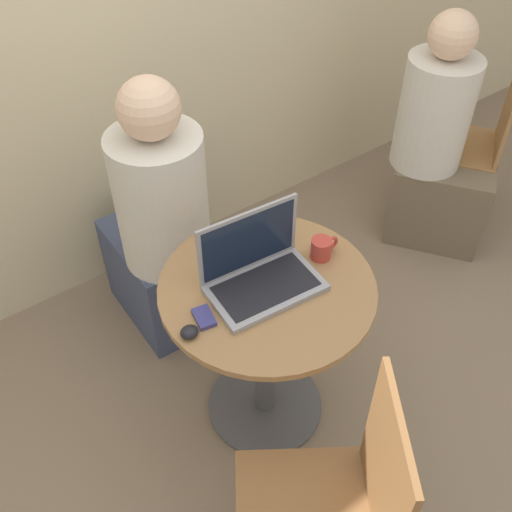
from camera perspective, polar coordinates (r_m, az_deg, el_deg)
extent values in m
plane|color=#7F6B56|center=(2.56, 0.85, -14.05)|extent=(12.00, 12.00, 0.00)
cube|color=beige|center=(2.51, -15.67, 22.14)|extent=(7.00, 0.05, 2.60)
cylinder|color=#4C4C51|center=(2.55, 0.86, -13.93)|extent=(0.47, 0.47, 0.02)
cylinder|color=#4C4C51|center=(2.26, 0.95, -9.18)|extent=(0.08, 0.08, 0.69)
cylinder|color=olive|center=(1.99, 1.07, -3.03)|extent=(0.73, 0.73, 0.02)
cube|color=gray|center=(1.96, 0.92, -3.09)|extent=(0.38, 0.25, 0.02)
cube|color=black|center=(1.95, 0.92, -2.86)|extent=(0.34, 0.20, 0.00)
cube|color=gray|center=(1.93, -0.75, 1.52)|extent=(0.37, 0.04, 0.24)
cube|color=#141E33|center=(1.93, -0.66, 1.41)|extent=(0.34, 0.03, 0.21)
cube|color=navy|center=(1.88, -4.98, -5.84)|extent=(0.07, 0.10, 0.02)
ellipsoid|color=black|center=(1.84, -6.37, -7.20)|extent=(0.06, 0.05, 0.03)
cylinder|color=#B2382D|center=(2.06, 6.25, 0.67)|extent=(0.07, 0.07, 0.08)
torus|color=#B2382D|center=(2.09, 7.25, 1.20)|extent=(0.05, 0.01, 0.05)
cylinder|color=brown|center=(2.14, -1.20, -21.56)|extent=(0.04, 0.04, 0.45)
cylinder|color=brown|center=(2.17, 8.95, -21.01)|extent=(0.04, 0.04, 0.45)
cube|color=brown|center=(1.67, 12.26, -19.39)|extent=(0.22, 0.32, 0.48)
cube|color=#3D4766|center=(2.75, -9.07, -1.78)|extent=(0.35, 0.50, 0.46)
cylinder|color=beige|center=(2.32, -8.99, 5.25)|extent=(0.36, 0.36, 0.57)
sphere|color=beige|center=(2.10, -10.19, 13.66)|extent=(0.22, 0.22, 0.22)
cylinder|color=#9E7042|center=(3.57, 15.17, 9.13)|extent=(0.04, 0.04, 0.44)
cylinder|color=#9E7042|center=(3.28, 14.37, 5.81)|extent=(0.04, 0.04, 0.44)
cylinder|color=#9E7042|center=(3.59, 20.79, 7.82)|extent=(0.04, 0.04, 0.44)
cylinder|color=#9E7042|center=(3.29, 20.45, 4.41)|extent=(0.04, 0.04, 0.44)
cube|color=#9E7042|center=(3.30, 18.56, 10.01)|extent=(0.56, 0.56, 0.02)
cube|color=#9E7042|center=(3.20, 22.94, 12.70)|extent=(0.31, 0.23, 0.46)
cube|color=brown|center=(3.26, 16.95, 5.03)|extent=(0.54, 0.57, 0.45)
cylinder|color=beige|center=(2.99, 16.64, 12.91)|extent=(0.34, 0.34, 0.54)
sphere|color=beige|center=(2.82, 18.24, 19.38)|extent=(0.21, 0.21, 0.21)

